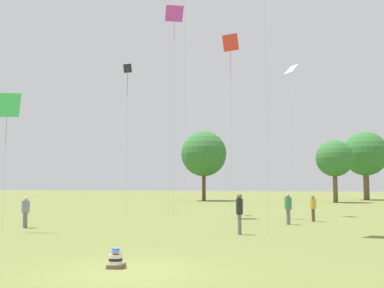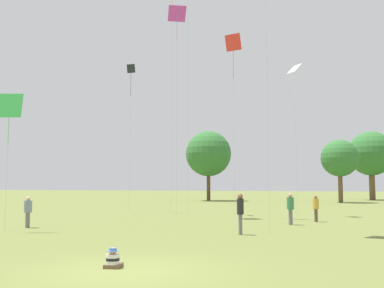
{
  "view_description": "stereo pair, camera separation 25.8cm",
  "coord_description": "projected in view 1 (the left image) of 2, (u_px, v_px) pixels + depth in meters",
  "views": [
    {
      "loc": [
        4.79,
        -10.77,
        2.2
      ],
      "look_at": [
        -0.16,
        6.32,
        3.82
      ],
      "focal_mm": 42.0,
      "sensor_mm": 36.0,
      "label": 1
    },
    {
      "loc": [
        5.04,
        -10.7,
        2.2
      ],
      "look_at": [
        -0.16,
        6.32,
        3.82
      ],
      "focal_mm": 42.0,
      "sensor_mm": 36.0,
      "label": 2
    }
  ],
  "objects": [
    {
      "name": "distant_tree_0",
      "position": [
        365.0,
        154.0,
        66.01
      ],
      "size": [
        6.49,
        6.49,
        10.03
      ],
      "color": "brown",
      "rests_on": "ground"
    },
    {
      "name": "distant_tree_1",
      "position": [
        335.0,
        159.0,
        56.39
      ],
      "size": [
        4.63,
        4.63,
        7.85
      ],
      "color": "brown",
      "rests_on": "ground"
    },
    {
      "name": "ground_plane",
      "position": [
        129.0,
        271.0,
        11.43
      ],
      "size": [
        300.0,
        300.0,
        0.0
      ],
      "primitive_type": "plane",
      "color": "olive"
    },
    {
      "name": "kite_1",
      "position": [
        291.0,
        74.0,
        32.97
      ],
      "size": [
        1.14,
        1.15,
        11.03
      ],
      "rotation": [
        0.0,
        0.0,
        4.67
      ],
      "color": "white",
      "rests_on": "ground"
    },
    {
      "name": "kite_3",
      "position": [
        169.0,
        13.0,
        35.37
      ],
      "size": [
        0.36,
        0.74,
        17.48
      ],
      "rotation": [
        0.0,
        0.0,
        4.2
      ],
      "color": "yellow",
      "rests_on": "ground"
    },
    {
      "name": "person_standing_0",
      "position": [
        26.0,
        210.0,
        23.04
      ],
      "size": [
        0.51,
        0.51,
        1.59
      ],
      "rotation": [
        0.0,
        0.0,
        2.79
      ],
      "color": "slate",
      "rests_on": "ground"
    },
    {
      "name": "kite_6",
      "position": [
        230.0,
        48.0,
        30.98
      ],
      "size": [
        1.18,
        0.59,
        12.55
      ],
      "rotation": [
        0.0,
        0.0,
        2.13
      ],
      "color": "red",
      "rests_on": "ground"
    },
    {
      "name": "kite_4",
      "position": [
        174.0,
        19.0,
        31.79
      ],
      "size": [
        1.53,
        1.39,
        14.74
      ],
      "rotation": [
        0.0,
        0.0,
        2.79
      ],
      "color": "#B738C6",
      "rests_on": "ground"
    },
    {
      "name": "kite_0",
      "position": [
        127.0,
        77.0,
        37.44
      ],
      "size": [
        0.72,
        0.2,
        12.26
      ],
      "rotation": [
        0.0,
        0.0,
        2.35
      ],
      "color": "#1E2328",
      "rests_on": "ground"
    },
    {
      "name": "person_standing_3",
      "position": [
        313.0,
        206.0,
        26.92
      ],
      "size": [
        0.49,
        0.49,
        1.57
      ],
      "rotation": [
        0.0,
        0.0,
        4.22
      ],
      "color": "brown",
      "rests_on": "ground"
    },
    {
      "name": "kite_8",
      "position": [
        7.0,
        107.0,
        21.7
      ],
      "size": [
        1.27,
        0.66,
        6.66
      ],
      "rotation": [
        0.0,
        0.0,
        5.81
      ],
      "color": "green",
      "rests_on": "ground"
    },
    {
      "name": "person_standing_2",
      "position": [
        288.0,
        206.0,
        24.9
      ],
      "size": [
        0.54,
        0.54,
        1.73
      ],
      "rotation": [
        0.0,
        0.0,
        5.26
      ],
      "color": "slate",
      "rests_on": "ground"
    },
    {
      "name": "seated_toddler",
      "position": [
        116.0,
        260.0,
        11.91
      ],
      "size": [
        0.55,
        0.63,
        0.54
      ],
      "rotation": [
        0.0,
        0.0,
        0.24
      ],
      "color": "brown",
      "rests_on": "ground"
    },
    {
      "name": "person_standing_1",
      "position": [
        239.0,
        209.0,
        19.96
      ],
      "size": [
        0.35,
        0.35,
        1.82
      ],
      "rotation": [
        0.0,
        0.0,
        2.98
      ],
      "color": "slate",
      "rests_on": "ground"
    },
    {
      "name": "distant_tree_2",
      "position": [
        204.0,
        154.0,
        62.81
      ],
      "size": [
        6.34,
        6.34,
        9.72
      ],
      "color": "brown",
      "rests_on": "ground"
    }
  ]
}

